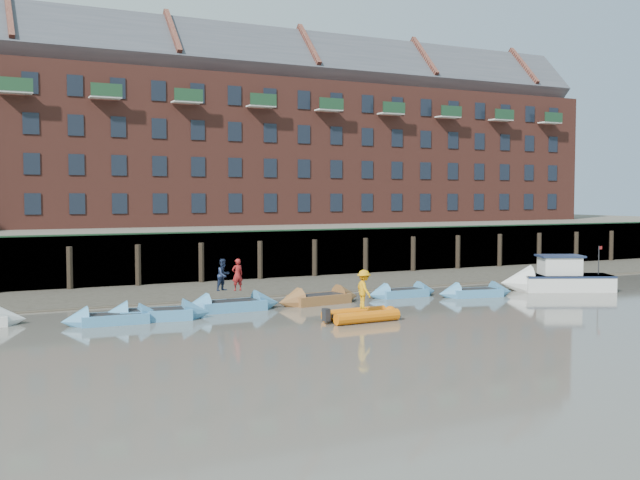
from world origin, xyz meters
TOP-DOWN VIEW (x-y plane):
  - ground at (0.00, 0.00)m, footprint 220.00×220.00m
  - foreshore at (0.00, 18.00)m, footprint 110.00×8.00m
  - mud_band at (0.00, 14.60)m, footprint 110.00×1.60m
  - river_wall at (-0.00, 22.38)m, footprint 110.00×1.23m
  - bank_terrace at (0.00, 36.00)m, footprint 110.00×28.00m
  - apartment_terrace at (-0.00, 36.99)m, footprint 80.60×15.56m
  - rowboat_1 at (-9.92, 9.05)m, footprint 4.49×1.46m
  - rowboat_2 at (-8.06, 9.21)m, footprint 5.06×2.17m
  - rowboat_3 at (-4.06, 10.27)m, footprint 4.93×1.46m
  - rowboat_4 at (0.76, 10.47)m, footprint 5.00×2.04m
  - rowboat_5 at (6.07, 10.83)m, footprint 4.28×1.27m
  - rowboat_6 at (9.73, 9.09)m, footprint 4.54×2.07m
  - rib_tender at (0.21, 4.90)m, footprint 3.49×1.75m
  - motor_launch at (15.21, 9.28)m, footprint 6.77×4.64m
  - person_rower_a at (-3.77, 10.29)m, footprint 0.60×0.43m
  - person_rower_b at (-4.40, 10.53)m, footprint 0.94×0.87m
  - person_rib_crew at (0.19, 4.81)m, footprint 0.76×1.18m

SIDE VIEW (x-z plane):
  - ground at x=0.00m, z-range 0.00..0.00m
  - foreshore at x=0.00m, z-range -0.25..0.25m
  - mud_band at x=0.00m, z-range -0.05..0.05m
  - rowboat_5 at x=6.07m, z-range -0.40..0.84m
  - rowboat_6 at x=9.73m, z-range -0.41..0.86m
  - rowboat_1 at x=-9.92m, z-range -0.42..0.87m
  - rowboat_4 at x=0.76m, z-range -0.46..0.95m
  - rowboat_2 at x=-8.06m, z-range -0.46..0.96m
  - rowboat_3 at x=-4.06m, z-range -0.46..0.97m
  - rib_tender at x=0.21m, z-range -0.04..0.56m
  - motor_launch at x=15.21m, z-range -0.66..2.02m
  - person_rib_crew at x=0.19m, z-range 0.56..2.29m
  - river_wall at x=0.00m, z-range -0.06..3.24m
  - bank_terrace at x=0.00m, z-range 0.00..3.20m
  - person_rower_a at x=-3.77m, z-range 0.96..2.52m
  - person_rower_b at x=-4.40m, z-range 0.96..2.52m
  - apartment_terrace at x=0.00m, z-range 2.34..23.31m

